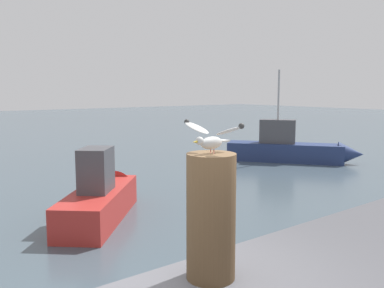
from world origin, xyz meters
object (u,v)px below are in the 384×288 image
at_px(mooring_post, 211,217).
at_px(boat_red, 104,195).
at_px(boat_navy, 293,149).
at_px(seagull, 211,137).

height_order(mooring_post, boat_red, mooring_post).
distance_m(boat_red, boat_navy, 9.78).
distance_m(mooring_post, seagull, 0.64).
xyz_separation_m(seagull, boat_navy, (11.73, 8.49, -2.08)).
relative_size(mooring_post, boat_navy, 0.21).
distance_m(seagull, boat_navy, 14.63).
bearing_deg(boat_navy, seagull, -144.09).
bearing_deg(seagull, mooring_post, 6.78).
distance_m(mooring_post, boat_red, 6.99).
height_order(seagull, boat_navy, boat_navy).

